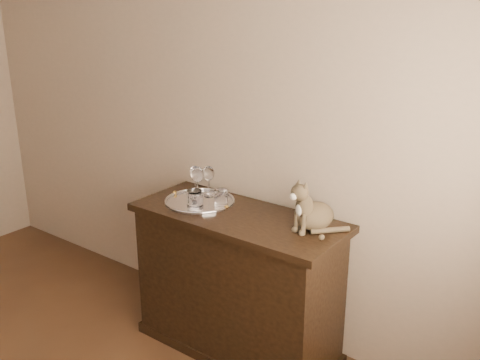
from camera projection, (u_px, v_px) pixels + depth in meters
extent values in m
cube|color=#C5AD94|center=(190.00, 102.00, 3.31)|extent=(4.00, 0.10, 2.70)
cylinder|color=silver|center=(200.00, 202.00, 3.06)|extent=(0.40, 0.40, 0.01)
cylinder|color=silver|center=(196.00, 200.00, 2.95)|extent=(0.08, 0.08, 0.09)
cylinder|color=silver|center=(194.00, 198.00, 2.97)|extent=(0.08, 0.08, 0.09)
cylinder|color=white|center=(221.00, 197.00, 2.99)|extent=(0.08, 0.08, 0.09)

